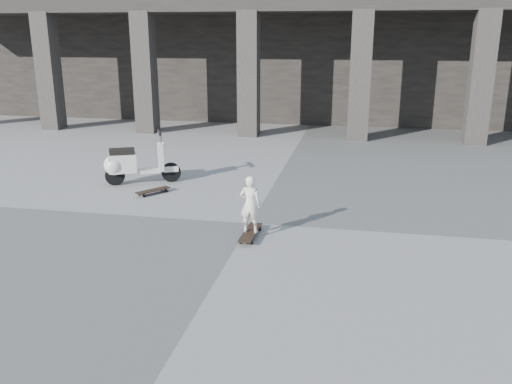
% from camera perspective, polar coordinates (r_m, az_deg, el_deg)
% --- Properties ---
extents(ground, '(90.00, 90.00, 0.00)m').
position_cam_1_polar(ground, '(9.85, -0.62, -3.32)').
color(ground, '#535451').
rests_on(ground, ground).
extents(colonnade, '(28.00, 8.82, 6.00)m').
position_cam_1_polar(colonnade, '(22.92, 6.56, 15.64)').
color(colonnade, black).
rests_on(colonnade, ground).
extents(longboard, '(0.24, 0.95, 0.09)m').
position_cam_1_polar(longboard, '(9.19, -0.60, -4.31)').
color(longboard, black).
rests_on(longboard, ground).
extents(skateboard_spare, '(0.62, 0.75, 0.09)m').
position_cam_1_polar(skateboard_spare, '(11.80, -10.79, 0.13)').
color(skateboard_spare, black).
rests_on(skateboard_spare, ground).
extents(child, '(0.36, 0.24, 0.98)m').
position_cam_1_polar(child, '(9.02, -0.61, -1.30)').
color(child, silver).
rests_on(child, longboard).
extents(scooter, '(1.60, 0.93, 1.19)m').
position_cam_1_polar(scooter, '(12.59, -13.19, 2.90)').
color(scooter, black).
rests_on(scooter, ground).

